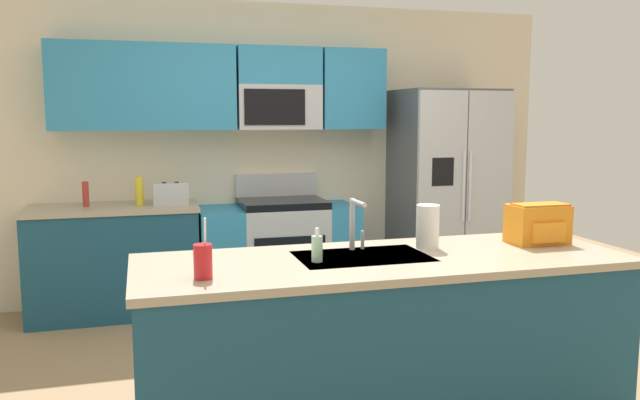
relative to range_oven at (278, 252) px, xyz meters
The scene contains 14 objects.
ground_plane 1.86m from the range_oven, 89.00° to the right, with size 9.00×9.00×0.00m, color #997A56.
kitchen_wall_unit 1.07m from the range_oven, 111.68° to the left, with size 5.20×0.43×2.60m.
back_counter 1.36m from the range_oven, behind, with size 1.35×0.63×0.90m.
range_oven is the anchor object (origin of this frame).
refrigerator 1.64m from the range_oven, ahead, with size 0.90×0.76×1.85m.
island_counter 2.35m from the range_oven, 88.56° to the right, with size 2.53×0.88×0.90m.
toaster 1.05m from the range_oven, behind, with size 0.28×0.16×0.18m.
pepper_mill 1.65m from the range_oven, behind, with size 0.05×0.05×0.20m, color #B2332D.
bottle_yellow 1.28m from the range_oven, behind, with size 0.07×0.07×0.23m, color yellow.
sink_faucet 2.24m from the range_oven, 90.92° to the right, with size 0.08×0.21×0.28m.
drink_cup_red 2.74m from the range_oven, 109.06° to the right, with size 0.08×0.08×0.28m.
soap_dispenser 2.43m from the range_oven, 97.27° to the right, with size 0.06×0.06×0.17m.
paper_towel_roll 2.31m from the range_oven, 80.57° to the right, with size 0.12×0.12×0.24m, color white.
backpack 2.54m from the range_oven, 65.48° to the right, with size 0.32×0.22×0.23m.
Camera 1 is at (-1.16, -3.55, 1.62)m, focal length 35.88 mm.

